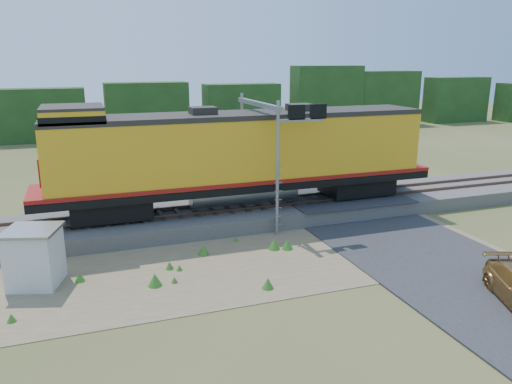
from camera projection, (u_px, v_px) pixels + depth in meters
name	position (u px, v px, depth m)	size (l,w,h in m)	color
ground	(266.00, 263.00, 21.78)	(140.00, 140.00, 0.00)	#475123
ballast	(227.00, 215.00, 27.14)	(70.00, 5.00, 0.80)	slate
rails	(227.00, 207.00, 27.02)	(70.00, 1.54, 0.16)	brown
dirt_shoulder	(218.00, 264.00, 21.59)	(26.00, 8.00, 0.03)	#8C7754
road	(393.00, 237.00, 24.69)	(7.00, 66.00, 0.86)	#38383A
tree_line_north	(146.00, 110.00, 55.60)	(130.00, 3.00, 6.50)	#1A3C16
weed_clumps	(186.00, 273.00, 20.75)	(15.00, 6.20, 0.56)	#357020
locomotive	(238.00, 155.00, 26.50)	(21.53, 3.28, 5.55)	black
shed	(34.00, 257.00, 19.39)	(2.44, 2.44, 2.32)	silver
signal_gantry	(269.00, 129.00, 26.03)	(2.66, 6.20, 6.71)	gray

